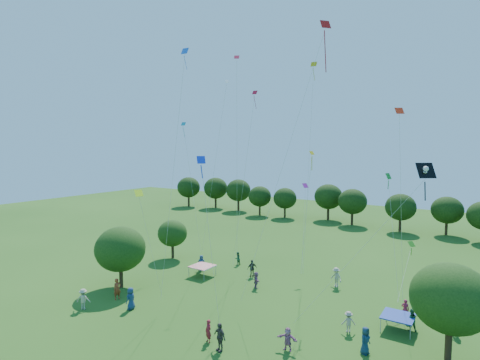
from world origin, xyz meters
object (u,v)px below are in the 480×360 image
(near_tree_west, at_px, (120,249))
(tent_red_stripe, at_px, (202,266))
(red_high_kite, at_px, (311,76))
(pirate_kite, at_px, (422,175))
(tent_blue, at_px, (398,316))
(near_tree_east, at_px, (451,298))
(near_tree_north, at_px, (172,233))

(near_tree_west, distance_m, tent_red_stripe, 8.58)
(tent_red_stripe, distance_m, red_high_kite, 22.14)
(tent_red_stripe, xyz_separation_m, pirate_kite, (21.05, -4.99, 10.73))
(tent_blue, bearing_deg, pirate_kite, -66.44)
(near_tree_west, height_order, red_high_kite, red_high_kite)
(near_tree_west, height_order, pirate_kite, pirate_kite)
(near_tree_west, relative_size, tent_blue, 2.68)
(near_tree_west, bearing_deg, tent_red_stripe, 56.36)
(tent_blue, xyz_separation_m, red_high_kite, (-6.43, -1.63, 17.74))
(tent_blue, relative_size, red_high_kite, 0.10)
(near_tree_east, distance_m, tent_blue, 5.18)
(near_tree_east, relative_size, tent_red_stripe, 2.83)
(near_tree_west, bearing_deg, tent_blue, 13.20)
(near_tree_north, distance_m, pirate_kite, 30.44)
(red_high_kite, bearing_deg, near_tree_west, -167.16)
(tent_blue, bearing_deg, near_tree_east, -35.87)
(pirate_kite, xyz_separation_m, red_high_kite, (-8.10, 2.20, 7.02))
(tent_red_stripe, distance_m, tent_blue, 19.42)
(red_high_kite, bearing_deg, tent_blue, 14.19)
(near_tree_east, bearing_deg, near_tree_north, 167.52)
(tent_blue, height_order, pirate_kite, pirate_kite)
(tent_red_stripe, relative_size, tent_blue, 1.00)
(near_tree_west, bearing_deg, near_tree_east, 6.54)
(near_tree_east, distance_m, pirate_kite, 8.03)
(near_tree_north, xyz_separation_m, tent_blue, (26.40, -4.13, -2.03))
(tent_red_stripe, bearing_deg, near_tree_east, -9.07)
(near_tree_north, bearing_deg, red_high_kite, -16.07)
(near_tree_west, relative_size, red_high_kite, 0.27)
(near_tree_west, xyz_separation_m, tent_red_stripe, (4.51, 6.77, -2.72))
(near_tree_west, height_order, tent_blue, near_tree_west)
(tent_red_stripe, relative_size, red_high_kite, 0.10)
(near_tree_north, distance_m, tent_red_stripe, 7.88)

